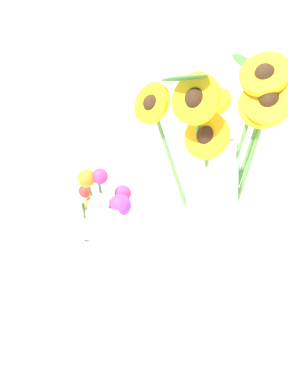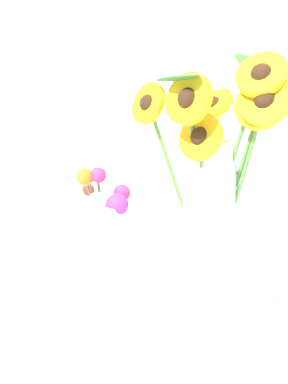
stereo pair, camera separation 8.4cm
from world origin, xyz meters
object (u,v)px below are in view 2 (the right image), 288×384
at_px(serving_tray, 144,260).
at_px(mason_jar_sunflowers, 213,178).
at_px(vase_small_center, 108,223).
at_px(vase_bulb_right, 95,211).

relative_size(serving_tray, mason_jar_sunflowers, 1.33).
distance_m(vase_small_center, vase_bulb_right, 0.12).
bearing_deg(vase_bulb_right, mason_jar_sunflowers, 12.38).
xyz_separation_m(mason_jar_sunflowers, vase_small_center, (-0.16, -0.11, -0.10)).
distance_m(serving_tray, vase_bulb_right, 0.15).
xyz_separation_m(vase_small_center, vase_bulb_right, (-0.11, 0.05, -0.01)).
xyz_separation_m(serving_tray, vase_bulb_right, (-0.13, -0.02, 0.07)).
relative_size(serving_tray, vase_bulb_right, 4.06).
relative_size(serving_tray, vase_small_center, 2.83).
relative_size(vase_small_center, vase_bulb_right, 1.44).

